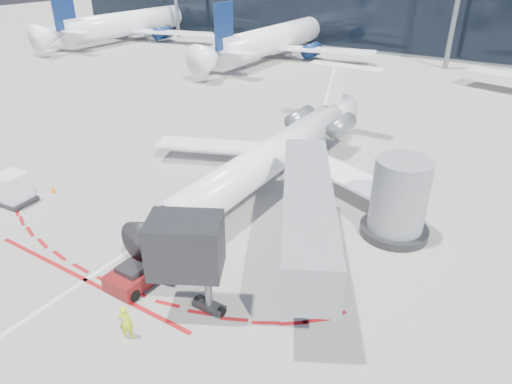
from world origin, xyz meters
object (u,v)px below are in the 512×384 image
Objects in this scene: regional_jet at (278,152)px; uld_container at (13,189)px; pushback_tug at (136,275)px; ramp_worker at (126,322)px.

regional_jet reaches higher than uld_container.
ramp_worker is (2.32, -2.85, 0.33)m from pushback_tug.
regional_jet is 10.87× the size of uld_container.
regional_jet is at bearing -106.93° from ramp_worker.
ramp_worker is 15.94m from uld_container.
uld_container is at bearing -136.22° from regional_jet.
regional_jet is at bearing 38.88° from uld_container.
pushback_tug is 13.08m from uld_container.
pushback_tug is 2.68× the size of ramp_worker.
pushback_tug is 1.90× the size of uld_container.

